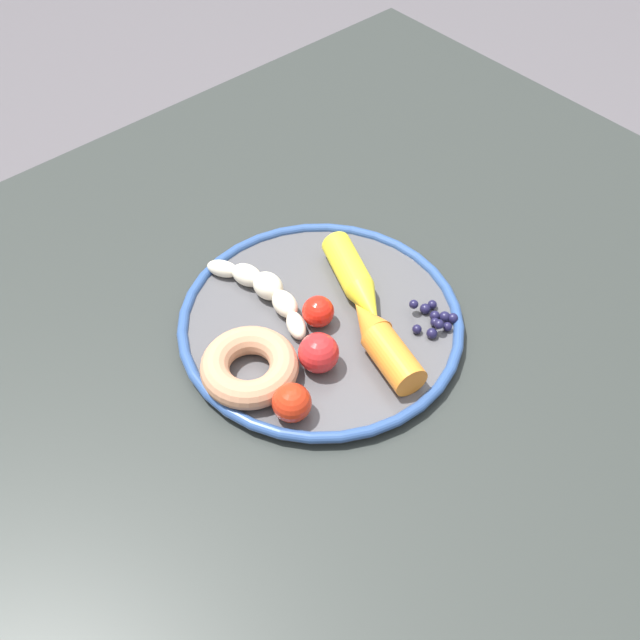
% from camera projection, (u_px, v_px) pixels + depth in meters
% --- Properties ---
extents(ground_plane, '(6.00, 6.00, 0.00)m').
position_uv_depth(ground_plane, '(325.00, 589.00, 1.41)').
color(ground_plane, '#524E52').
extents(dining_table, '(1.13, 0.94, 0.75)m').
position_uv_depth(dining_table, '(328.00, 369.00, 0.91)').
color(dining_table, '#292E2B').
rests_on(dining_table, ground_plane).
extents(plate, '(0.31, 0.31, 0.02)m').
position_uv_depth(plate, '(320.00, 322.00, 0.83)').
color(plate, '#4A4A4D').
rests_on(plate, dining_table).
extents(banana, '(0.05, 0.16, 0.03)m').
position_uv_depth(banana, '(264.00, 290.00, 0.84)').
color(banana, beige).
rests_on(banana, plate).
extents(carrot_orange, '(0.06, 0.12, 0.04)m').
position_uv_depth(carrot_orange, '(383.00, 342.00, 0.79)').
color(carrot_orange, orange).
rests_on(carrot_orange, plate).
extents(carrot_yellow, '(0.08, 0.13, 0.03)m').
position_uv_depth(carrot_yellow, '(356.00, 281.00, 0.85)').
color(carrot_yellow, yellow).
rests_on(carrot_yellow, plate).
extents(donut, '(0.14, 0.14, 0.03)m').
position_uv_depth(donut, '(250.00, 367.00, 0.77)').
color(donut, tan).
rests_on(donut, plate).
extents(blueberry_pile, '(0.05, 0.05, 0.02)m').
position_uv_depth(blueberry_pile, '(435.00, 319.00, 0.82)').
color(blueberry_pile, '#191638').
rests_on(blueberry_pile, plate).
extents(tomato_near, '(0.04, 0.04, 0.04)m').
position_uv_depth(tomato_near, '(319.00, 353.00, 0.77)').
color(tomato_near, red).
rests_on(tomato_near, plate).
extents(tomato_mid, '(0.03, 0.03, 0.03)m').
position_uv_depth(tomato_mid, '(319.00, 312.00, 0.82)').
color(tomato_mid, red).
rests_on(tomato_mid, plate).
extents(tomato_far, '(0.04, 0.04, 0.04)m').
position_uv_depth(tomato_far, '(292.00, 403.00, 0.74)').
color(tomato_far, red).
rests_on(tomato_far, plate).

